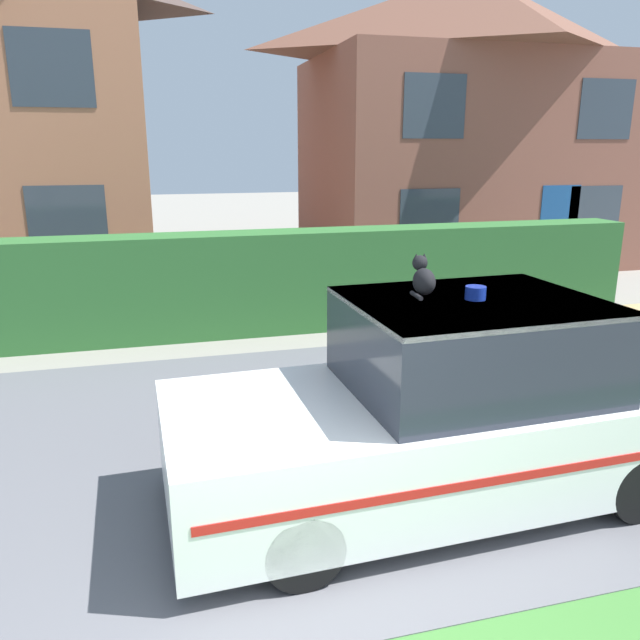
{
  "coord_description": "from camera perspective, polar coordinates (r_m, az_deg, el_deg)",
  "views": [
    {
      "loc": [
        -0.71,
        -2.15,
        2.94
      ],
      "look_at": [
        1.05,
        4.43,
        1.05
      ],
      "focal_mm": 35.0,
      "sensor_mm": 36.0,
      "label": 1
    }
  ],
  "objects": [
    {
      "name": "road_strip",
      "position": [
        6.57,
        -7.33,
        -11.15
      ],
      "size": [
        28.0,
        5.74,
        0.01
      ],
      "primitive_type": "cube",
      "color": "#5B5B60",
      "rests_on": "ground"
    },
    {
      "name": "garden_hedge",
      "position": [
        10.31,
        -2.27,
        3.63
      ],
      "size": [
        11.98,
        0.78,
        1.64
      ],
      "primitive_type": "cube",
      "color": "#2D662D",
      "rests_on": "ground"
    },
    {
      "name": "police_car",
      "position": [
        5.44,
        11.36,
        -8.06
      ],
      "size": [
        4.56,
        1.98,
        1.84
      ],
      "rotation": [
        0.0,
        0.0,
        3.17
      ],
      "color": "black",
      "rests_on": "road_strip"
    },
    {
      "name": "cat",
      "position": [
        4.83,
        9.39,
        3.77
      ],
      "size": [
        0.2,
        0.34,
        0.3
      ],
      "rotation": [
        0.0,
        0.0,
        1.52
      ],
      "color": "black",
      "rests_on": "police_car"
    },
    {
      "name": "house_right",
      "position": [
        17.27,
        13.16,
        17.34
      ],
      "size": [
        8.05,
        5.55,
        7.07
      ],
      "color": "brown",
      "rests_on": "ground"
    }
  ]
}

